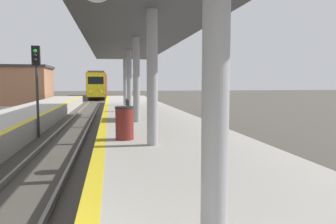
# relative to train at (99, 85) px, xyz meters

# --- Properties ---
(train) EXTENTS (2.64, 23.72, 4.21)m
(train) POSITION_rel_train_xyz_m (0.00, 0.00, 0.00)
(train) COLOR black
(train) RESTS_ON ground
(signal_mid) EXTENTS (0.36, 0.31, 4.26)m
(signal_mid) POSITION_rel_train_xyz_m (-1.40, -41.78, 0.84)
(signal_mid) COLOR #2D2D2D
(signal_mid) RESTS_ON ground
(station_canopy) EXTENTS (4.32, 26.65, 3.79)m
(station_canopy) POSITION_rel_train_xyz_m (3.05, -43.80, 2.31)
(station_canopy) COLOR #99999E
(station_canopy) RESTS_ON platform_right
(trash_bin) EXTENTS (0.56, 0.56, 0.98)m
(trash_bin) POSITION_rel_train_xyz_m (2.35, -48.11, -0.76)
(trash_bin) COLOR maroon
(trash_bin) RESTS_ON platform_right
(bench) EXTENTS (0.44, 1.75, 0.92)m
(bench) POSITION_rel_train_xyz_m (2.57, -42.86, -0.76)
(bench) COLOR #28282D
(bench) RESTS_ON platform_right
(station_building) EXTENTS (8.87, 6.34, 4.56)m
(station_building) POSITION_rel_train_xyz_m (-9.48, -16.58, 0.15)
(station_building) COLOR #9E6B4C
(station_building) RESTS_ON ground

